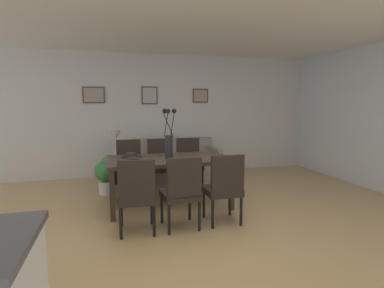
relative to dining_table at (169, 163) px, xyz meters
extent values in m
plane|color=tan|center=(0.11, -1.02, -0.66)|extent=(9.00, 9.00, 0.00)
cube|color=silver|center=(0.11, 2.23, 0.64)|extent=(9.00, 0.10, 2.60)
cube|color=white|center=(0.11, -0.62, 1.98)|extent=(9.00, 7.20, 0.08)
cube|color=#3D2D23|center=(0.00, 0.00, 0.05)|extent=(1.80, 0.94, 0.05)
cube|color=#3D2D23|center=(0.84, 0.41, -0.32)|extent=(0.07, 0.07, 0.69)
cube|color=#3D2D23|center=(-0.84, 0.41, -0.32)|extent=(0.07, 0.07, 0.69)
cube|color=#3D2D23|center=(0.84, -0.41, -0.32)|extent=(0.07, 0.07, 0.69)
cube|color=#3D2D23|center=(-0.84, -0.41, -0.32)|extent=(0.07, 0.07, 0.69)
cube|color=black|center=(-0.56, -0.82, -0.24)|extent=(0.47, 0.47, 0.08)
cube|color=black|center=(-0.57, -1.01, 0.02)|extent=(0.42, 0.09, 0.48)
cylinder|color=black|center=(-0.36, -0.64, -0.47)|extent=(0.04, 0.04, 0.38)
cylinder|color=black|center=(-0.74, -0.62, -0.47)|extent=(0.04, 0.04, 0.38)
cylinder|color=black|center=(-0.38, -1.02, -0.47)|extent=(0.04, 0.04, 0.38)
cylinder|color=black|center=(-0.76, -1.00, -0.47)|extent=(0.04, 0.04, 0.38)
cube|color=black|center=(-0.54, 0.80, -0.24)|extent=(0.44, 0.44, 0.08)
cube|color=black|center=(-0.54, 0.99, 0.02)|extent=(0.42, 0.06, 0.48)
cylinder|color=black|center=(-0.73, 0.61, -0.47)|extent=(0.04, 0.04, 0.38)
cylinder|color=black|center=(-0.35, 0.61, -0.47)|extent=(0.04, 0.04, 0.38)
cylinder|color=black|center=(-0.73, 0.99, -0.47)|extent=(0.04, 0.04, 0.38)
cylinder|color=black|center=(-0.35, 0.99, -0.47)|extent=(0.04, 0.04, 0.38)
cube|color=black|center=(-0.03, -0.83, -0.24)|extent=(0.47, 0.47, 0.08)
cube|color=black|center=(-0.01, -1.01, 0.02)|extent=(0.42, 0.08, 0.48)
cylinder|color=black|center=(0.15, -0.62, -0.47)|extent=(0.04, 0.04, 0.38)
cylinder|color=black|center=(-0.23, -0.65, -0.47)|extent=(0.04, 0.04, 0.38)
cylinder|color=black|center=(0.18, -1.00, -0.47)|extent=(0.04, 0.04, 0.38)
cylinder|color=black|center=(-0.20, -1.03, -0.47)|extent=(0.04, 0.04, 0.38)
cube|color=black|center=(0.00, 0.80, -0.24)|extent=(0.46, 0.46, 0.08)
cube|color=black|center=(0.01, 0.99, 0.02)|extent=(0.42, 0.08, 0.48)
cylinder|color=black|center=(-0.20, 0.61, -0.47)|extent=(0.04, 0.04, 0.38)
cylinder|color=black|center=(0.18, 0.60, -0.47)|extent=(0.04, 0.04, 0.38)
cylinder|color=black|center=(-0.18, 0.99, -0.47)|extent=(0.04, 0.04, 0.38)
cylinder|color=black|center=(0.19, 0.98, -0.47)|extent=(0.04, 0.04, 0.38)
cube|color=black|center=(0.55, -0.79, -0.24)|extent=(0.45, 0.45, 0.08)
cube|color=black|center=(0.54, -0.98, 0.02)|extent=(0.42, 0.07, 0.48)
cylinder|color=black|center=(0.74, -0.61, -0.47)|extent=(0.04, 0.04, 0.38)
cylinder|color=black|center=(0.36, -0.60, -0.47)|extent=(0.04, 0.04, 0.38)
cylinder|color=black|center=(0.73, -0.99, -0.47)|extent=(0.04, 0.04, 0.38)
cylinder|color=black|center=(0.35, -0.98, -0.47)|extent=(0.04, 0.04, 0.38)
cube|color=black|center=(0.53, 0.79, -0.24)|extent=(0.47, 0.47, 0.08)
cube|color=black|center=(0.54, 0.98, 0.02)|extent=(0.42, 0.09, 0.48)
cylinder|color=black|center=(0.32, 0.61, -0.47)|extent=(0.04, 0.04, 0.38)
cylinder|color=black|center=(0.70, 0.58, -0.47)|extent=(0.04, 0.04, 0.38)
cylinder|color=black|center=(0.35, 0.99, -0.47)|extent=(0.04, 0.04, 0.38)
cylinder|color=black|center=(0.73, 0.96, -0.47)|extent=(0.04, 0.04, 0.38)
cylinder|color=#232326|center=(0.00, 0.00, 0.25)|extent=(0.11, 0.11, 0.34)
cylinder|color=black|center=(0.06, 0.02, 0.58)|extent=(0.05, 0.12, 0.37)
sphere|color=black|center=(0.09, 0.03, 0.78)|extent=(0.07, 0.07, 0.07)
cylinder|color=black|center=(-0.03, 0.05, 0.58)|extent=(0.08, 0.05, 0.38)
sphere|color=black|center=(-0.05, 0.08, 0.78)|extent=(0.07, 0.07, 0.07)
cylinder|color=black|center=(-0.02, -0.06, 0.58)|extent=(0.15, 0.06, 0.36)
sphere|color=black|center=(-0.03, -0.09, 0.78)|extent=(0.07, 0.07, 0.07)
cylinder|color=black|center=(-0.54, -0.21, 0.08)|extent=(0.32, 0.32, 0.01)
cylinder|color=#2D2826|center=(-0.54, -0.21, 0.11)|extent=(0.17, 0.17, 0.06)
cylinder|color=black|center=(-0.54, -0.21, 0.13)|extent=(0.13, 0.13, 0.04)
cylinder|color=black|center=(-0.54, 0.21, 0.08)|extent=(0.32, 0.32, 0.01)
cylinder|color=#2D2826|center=(-0.54, 0.21, 0.11)|extent=(0.17, 0.17, 0.06)
cylinder|color=black|center=(-0.54, 0.21, 0.13)|extent=(0.13, 0.13, 0.04)
cube|color=gray|center=(0.39, 1.63, -0.45)|extent=(1.87, 0.84, 0.42)
cube|color=gray|center=(0.39, 1.97, -0.05)|extent=(1.87, 0.16, 0.38)
cube|color=gray|center=(1.27, 1.63, -0.14)|extent=(0.10, 0.84, 0.20)
cube|color=gray|center=(-0.49, 1.63, -0.14)|extent=(0.10, 0.84, 0.20)
cube|color=black|center=(-0.74, 1.65, -0.40)|extent=(0.36, 0.36, 0.52)
cylinder|color=beige|center=(-0.74, 1.65, -0.10)|extent=(0.12, 0.12, 0.08)
cylinder|color=beige|center=(-0.74, 1.65, 0.08)|extent=(0.02, 0.02, 0.30)
cone|color=silver|center=(-0.74, 1.65, 0.28)|extent=(0.22, 0.22, 0.18)
cube|color=#473828|center=(-1.13, 2.16, 1.05)|extent=(0.43, 0.02, 0.33)
cube|color=#9E9389|center=(-1.13, 2.15, 1.05)|extent=(0.38, 0.01, 0.28)
cube|color=#473828|center=(0.00, 2.16, 1.05)|extent=(0.34, 0.02, 0.37)
cube|color=#B2B2AD|center=(0.00, 2.15, 1.05)|extent=(0.29, 0.01, 0.32)
cube|color=#473828|center=(1.13, 2.16, 1.05)|extent=(0.35, 0.02, 0.31)
cube|color=#9E9389|center=(1.13, 2.15, 1.05)|extent=(0.30, 0.01, 0.26)
cylinder|color=silver|center=(-0.95, 0.90, -0.55)|extent=(0.24, 0.24, 0.22)
sphere|color=#387A42|center=(-0.95, 0.90, -0.26)|extent=(0.36, 0.36, 0.36)
sphere|color=#387A42|center=(-0.90, 0.87, -0.10)|extent=(0.22, 0.22, 0.22)
camera|label=1|loc=(-0.84, -4.41, 0.89)|focal=28.43mm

